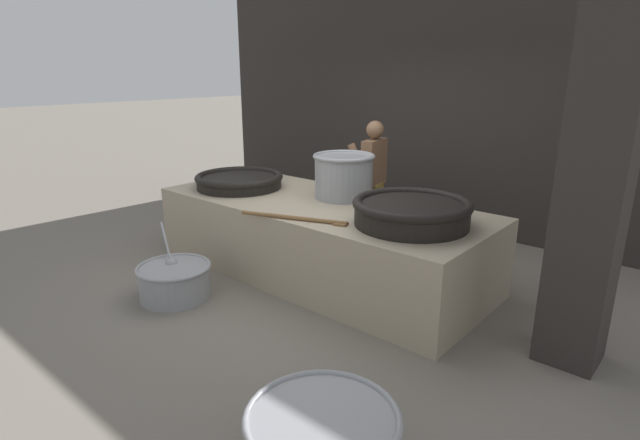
{
  "coord_description": "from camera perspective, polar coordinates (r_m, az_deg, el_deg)",
  "views": [
    {
      "loc": [
        3.4,
        -3.95,
        2.2
      ],
      "look_at": [
        0.0,
        0.0,
        0.61
      ],
      "focal_mm": 28.0,
      "sensor_mm": 36.0,
      "label": 1
    }
  ],
  "objects": [
    {
      "name": "cook",
      "position": [
        6.4,
        6.07,
        4.74
      ],
      "size": [
        0.42,
        0.62,
        1.59
      ],
      "rotation": [
        0.0,
        0.0,
        3.32
      ],
      "color": "brown",
      "rests_on": "ground_plane"
    },
    {
      "name": "stirring_paddle",
      "position": [
        4.74,
        -2.48,
        0.18
      ],
      "size": [
        1.04,
        0.44,
        0.04
      ],
      "rotation": [
        0.0,
        0.0,
        0.36
      ],
      "color": "brown",
      "rests_on": "hearth_platform"
    },
    {
      "name": "back_wall",
      "position": [
        7.33,
        13.64,
        16.05
      ],
      "size": [
        8.12,
        0.24,
        4.29
      ],
      "primitive_type": "cube",
      "color": "#2D2826",
      "rests_on": "ground_plane"
    },
    {
      "name": "hearth_platform",
      "position": [
        5.51,
        -0.0,
        -2.03
      ],
      "size": [
        3.72,
        1.54,
        0.82
      ],
      "color": "tan",
      "rests_on": "ground_plane"
    },
    {
      "name": "prep_bowl_vegetables",
      "position": [
        5.2,
        -16.28,
        -6.55
      ],
      "size": [
        0.91,
        0.73,
        0.63
      ],
      "color": "gray",
      "rests_on": "ground_plane"
    },
    {
      "name": "stock_pot",
      "position": [
        5.54,
        2.72,
        5.16
      ],
      "size": [
        0.68,
        0.68,
        0.49
      ],
      "color": "gray",
      "rests_on": "hearth_platform"
    },
    {
      "name": "giant_wok_near",
      "position": [
        6.11,
        -9.21,
        4.51
      ],
      "size": [
        1.05,
        1.05,
        0.17
      ],
      "color": "black",
      "rests_on": "hearth_platform"
    },
    {
      "name": "giant_wok_far",
      "position": [
        4.64,
        10.44,
        0.99
      ],
      "size": [
        1.09,
        1.09,
        0.24
      ],
      "color": "black",
      "rests_on": "hearth_platform"
    },
    {
      "name": "support_pillar",
      "position": [
        3.99,
        30.47,
        13.88
      ],
      "size": [
        0.44,
        0.44,
        4.29
      ],
      "primitive_type": "cube",
      "color": "#2D2826",
      "rests_on": "ground_plane"
    },
    {
      "name": "ground_plane",
      "position": [
        5.66,
        -0.0,
        -5.95
      ],
      "size": [
        60.0,
        60.0,
        0.0
      ],
      "primitive_type": "plane",
      "color": "slate"
    }
  ]
}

